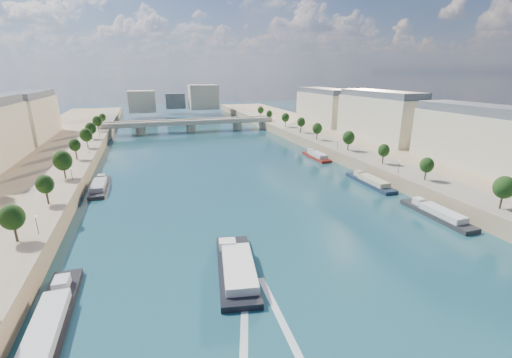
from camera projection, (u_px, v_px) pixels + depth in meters
ground at (239, 189)px, 117.19m from camera, size 700.00×700.00×0.00m
quay_right at (412, 165)px, 137.50m from camera, size 44.00×520.00×5.00m
pave_left at (49, 192)px, 99.01m from camera, size 14.00×520.00×0.10m
pave_right at (381, 162)px, 132.35m from camera, size 14.00×520.00×0.10m
trees_left at (55, 171)px, 99.79m from camera, size 4.80×268.80×8.26m
trees_right at (363, 143)px, 139.23m from camera, size 4.80×268.80×8.26m
lamps_left at (57, 192)px, 90.42m from camera, size 0.36×200.36×4.28m
lamps_right at (364, 153)px, 134.76m from camera, size 0.36×200.36×4.28m
buildings_right at (421, 125)px, 148.04m from camera, size 16.00×226.00×23.20m
skyline at (180, 99)px, 313.18m from camera, size 79.00×42.00×22.00m
bridge at (191, 124)px, 227.87m from camera, size 112.00×12.00×8.15m
tour_barge at (237, 268)px, 68.16m from camera, size 11.38×25.99×3.59m
wake at (264, 328)px, 53.28m from camera, size 12.00×26.03×0.04m
moored_barges_right at (448, 219)px, 90.58m from camera, size 5.00×164.15×3.60m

